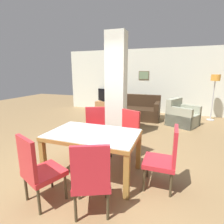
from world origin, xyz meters
TOP-DOWN VIEW (x-y plane):
  - ground_plane at (0.00, 0.00)m, footprint 18.00×18.00m
  - back_wall at (-0.00, 5.20)m, footprint 7.20×0.09m
  - divider_pillar at (-0.17, 1.74)m, footprint 0.49×0.38m
  - dining_table at (0.00, 0.00)m, footprint 1.51×0.95m
  - dining_chair_far_right at (0.37, 0.83)m, footprint 0.61×0.61m
  - dining_chair_near_left at (-0.37, -0.90)m, footprint 0.60×0.60m
  - dining_chair_head_right at (1.18, 0.00)m, footprint 0.46×0.46m
  - dining_chair_far_left at (-0.37, 0.89)m, footprint 0.60×0.60m
  - dining_chair_near_right at (0.37, -0.84)m, footprint 0.61×0.61m
  - sofa at (-0.19, 3.97)m, footprint 1.94×0.91m
  - armchair at (1.54, 3.56)m, footprint 1.12×1.10m
  - coffee_table at (-0.12, 2.86)m, footprint 0.74×0.51m
  - bottle at (-0.28, 2.71)m, footprint 0.07×0.07m
  - tv_stand at (-1.69, 4.92)m, footprint 0.99×0.40m
  - tv_screen at (-1.69, 4.92)m, footprint 0.96×0.45m
  - floor_lamp at (2.58, 4.61)m, footprint 0.30×0.30m

SIDE VIEW (x-z plane):
  - ground_plane at x=0.00m, z-range 0.00..0.00m
  - tv_stand at x=-1.69m, z-range 0.00..0.41m
  - coffee_table at x=-0.12m, z-range 0.01..0.44m
  - sofa at x=-0.19m, z-range -0.14..0.74m
  - armchair at x=1.54m, z-range -0.14..0.74m
  - dining_chair_far_right at x=0.37m, z-range 0.03..1.00m
  - dining_chair_near_left at x=-0.37m, z-range 0.03..1.00m
  - dining_chair_head_right at x=1.18m, z-range 0.03..1.00m
  - dining_chair_far_left at x=-0.37m, z-range 0.03..1.00m
  - dining_chair_near_right at x=0.37m, z-range 0.03..1.00m
  - bottle at x=-0.28m, z-range 0.41..0.65m
  - dining_table at x=0.00m, z-range 0.22..0.97m
  - tv_screen at x=-1.69m, z-range 0.40..0.97m
  - divider_pillar at x=-0.17m, z-range 0.00..2.70m
  - back_wall at x=0.00m, z-range 0.00..2.70m
  - floor_lamp at x=2.58m, z-range 0.56..2.22m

